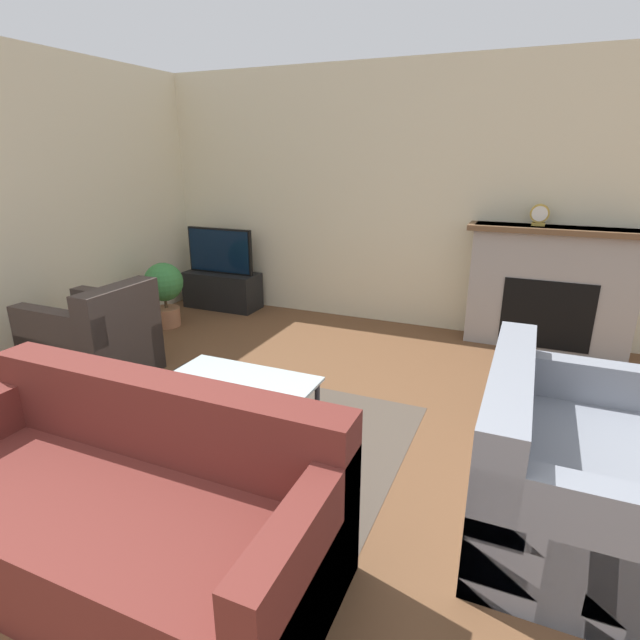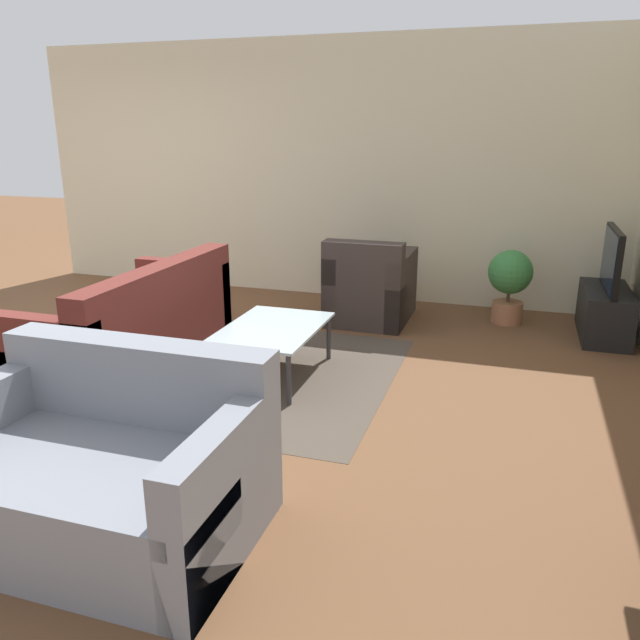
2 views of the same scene
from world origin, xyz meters
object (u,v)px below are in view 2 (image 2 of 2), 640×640
(couch_loveseat, at_px, (106,472))
(armchair_by_window, at_px, (370,290))
(couch_sectional, at_px, (131,330))
(potted_plant, at_px, (510,280))
(tv, at_px, (612,259))
(coffee_table, at_px, (272,331))

(couch_loveseat, xyz_separation_m, armchair_by_window, (-3.59, 0.40, 0.01))
(couch_sectional, distance_m, potted_plant, 3.46)
(tv, relative_size, couch_loveseat, 0.61)
(tv, height_order, couch_loveseat, tv)
(tv, distance_m, armchair_by_window, 2.15)
(couch_sectional, distance_m, armchair_by_window, 2.30)
(coffee_table, bearing_deg, tv, 125.39)
(armchair_by_window, bearing_deg, couch_loveseat, 84.09)
(couch_sectional, height_order, couch_loveseat, same)
(tv, relative_size, armchair_by_window, 0.95)
(couch_sectional, bearing_deg, coffee_table, 96.96)
(armchair_by_window, bearing_deg, tv, -175.60)
(couch_loveseat, xyz_separation_m, coffee_table, (-1.98, 0.03, 0.06))
(armchair_by_window, bearing_deg, potted_plant, -165.45)
(couch_loveseat, height_order, coffee_table, couch_loveseat)
(couch_sectional, relative_size, potted_plant, 2.79)
(tv, distance_m, coffee_table, 3.06)
(armchair_by_window, distance_m, potted_plant, 1.32)
(couch_sectional, xyz_separation_m, armchair_by_window, (-1.75, 1.50, 0.01))
(tv, bearing_deg, coffee_table, -54.61)
(couch_sectional, bearing_deg, potted_plant, 126.72)
(tv, height_order, armchair_by_window, tv)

